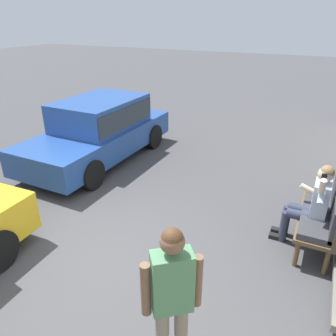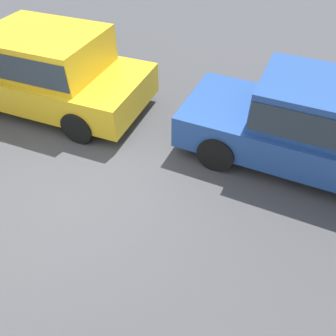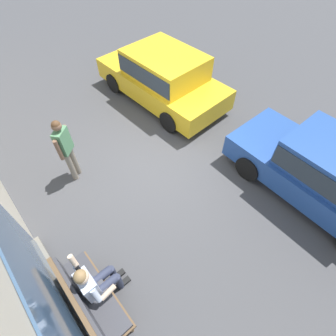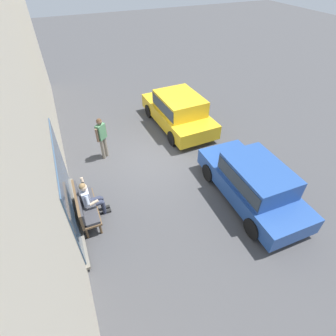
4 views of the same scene
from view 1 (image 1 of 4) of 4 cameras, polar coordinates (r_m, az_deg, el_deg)
ground_plane at (r=5.04m, az=-13.00°, el=-16.09°), size 60.00×60.00×0.00m
bench at (r=5.50m, az=25.88°, el=-6.76°), size 1.57×0.55×1.02m
person_on_phone at (r=5.35m, az=23.72°, el=-5.63°), size 0.73×0.74×1.36m
parked_car_near at (r=8.13m, az=-11.82°, el=6.90°), size 4.18×1.83×1.47m
pedestrian_standing at (r=3.10m, az=0.68°, el=-21.28°), size 0.38×0.45×1.73m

